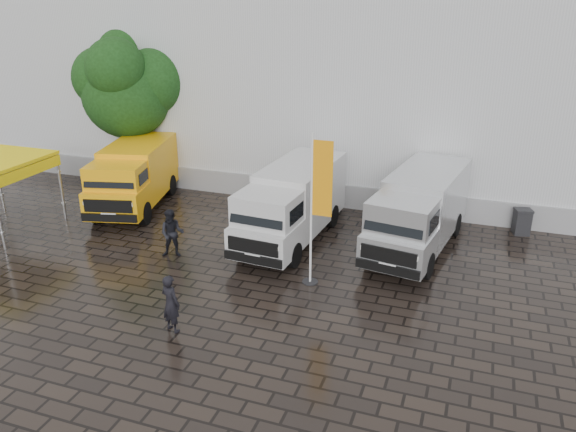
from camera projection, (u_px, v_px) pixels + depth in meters
name	position (u px, v px, depth m)	size (l,w,h in m)	color
ground	(280.00, 295.00, 16.91)	(120.00, 120.00, 0.00)	black
exhibition_hall	(427.00, 47.00, 28.13)	(44.00, 16.00, 12.00)	silver
hall_plinth	(392.00, 202.00, 23.09)	(44.00, 0.15, 1.00)	gray
van_yellow	(134.00, 178.00, 23.43)	(2.19, 5.68, 2.62)	#FFAC0D
van_white	(292.00, 206.00, 20.21)	(2.07, 6.20, 2.69)	silver
van_silver	(419.00, 213.00, 19.48)	(2.09, 6.26, 2.71)	silver
flagpole	(317.00, 204.00, 16.64)	(0.88, 0.50, 4.78)	black
tree	(126.00, 88.00, 25.14)	(3.95, 4.04, 7.09)	black
wheelie_bin	(522.00, 222.00, 21.08)	(0.60, 0.60, 0.99)	black
person_front	(171.00, 303.00, 14.84)	(0.60, 0.40, 1.65)	black
person_tent	(172.00, 233.00, 19.13)	(0.83, 0.65, 1.71)	black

